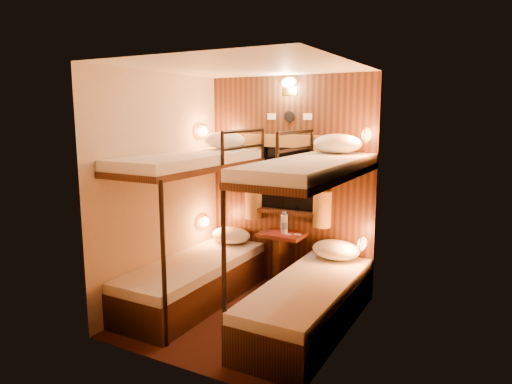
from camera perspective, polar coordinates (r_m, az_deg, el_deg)
The scene contains 22 objects.
floor at distance 4.69m, azimuth -1.46°, elevation -15.24°, with size 2.10×2.10×0.00m, color #33170E.
ceiling at distance 4.27m, azimuth -1.60°, elevation 15.40°, with size 2.10×2.10×0.00m, color silver.
wall_back at distance 5.24m, azimuth 4.24°, elevation 1.17°, with size 2.40×2.40×0.00m, color #C6B293.
wall_front at distance 3.47m, azimuth -10.26°, elevation -3.40°, with size 2.40×2.40×0.00m, color #C6B293.
wall_left at distance 4.89m, azimuth -11.72°, elevation 0.37°, with size 2.40×2.40×0.00m, color #C6B293.
wall_right at distance 3.92m, azimuth 11.23°, elevation -1.90°, with size 2.40×2.40×0.00m, color #C6B293.
back_panel at distance 5.23m, azimuth 4.17°, elevation 1.15°, with size 2.00×0.03×2.40m, color black.
bunk_left at distance 4.87m, azimuth -7.74°, elevation -7.30°, with size 0.72×1.90×1.82m.
bunk_right at distance 4.27m, azimuth 6.65°, elevation -9.76°, with size 0.72×1.90×1.82m.
window at distance 5.20m, azimuth 4.03°, elevation 0.89°, with size 1.00×0.12×0.79m.
curtains at distance 5.16m, azimuth 3.88°, elevation 1.75°, with size 1.10×0.22×1.00m.
back_fixtures at distance 5.14m, azimuth 4.15°, elevation 12.69°, with size 0.54×0.09×0.48m.
reading_lamps at distance 4.92m, azimuth 2.56°, elevation 1.10°, with size 2.00×0.20×1.25m.
table at distance 5.24m, azimuth 3.22°, elevation -7.64°, with size 0.50×0.34×0.66m.
bottle_left at distance 5.20m, azimuth 3.48°, elevation -3.91°, with size 0.07×0.07×0.24m.
bottle_right at distance 5.10m, azimuth 3.58°, elevation -4.04°, with size 0.08×0.08×0.27m.
sachet_a at distance 5.12m, azimuth 3.99°, elevation -5.30°, with size 0.09×0.06×0.01m, color silver.
sachet_b at distance 5.12m, azimuth 5.19°, elevation -5.30°, with size 0.08×0.06×0.01m, color silver.
pillow_lower_left at distance 5.47m, azimuth -3.13°, elevation -5.40°, with size 0.49×0.35×0.19m, color white.
pillow_lower_right at distance 4.94m, azimuth 9.97°, elevation -7.12°, with size 0.51×0.37×0.20m, color white.
pillow_upper_left at distance 5.19m, azimuth -3.95°, elevation 6.47°, with size 0.50×0.36×0.20m, color white.
pillow_upper_right at distance 4.69m, azimuth 10.15°, elevation 5.99°, with size 0.50×0.35×0.20m, color white.
Camera 1 is at (2.13, -3.67, 1.98)m, focal length 32.00 mm.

